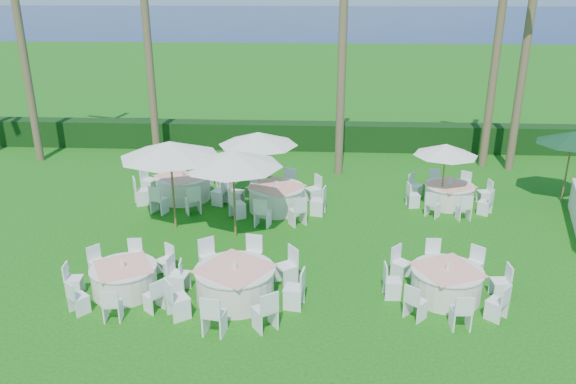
# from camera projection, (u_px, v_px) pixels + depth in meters

# --- Properties ---
(ground) EXTENTS (120.00, 120.00, 0.00)m
(ground) POSITION_uv_depth(u_px,v_px,m) (277.00, 276.00, 14.60)
(ground) COLOR #11570E
(ground) RESTS_ON ground
(hedge) EXTENTS (34.00, 1.00, 1.20)m
(hedge) POSITION_uv_depth(u_px,v_px,m) (297.00, 136.00, 25.61)
(hedge) COLOR black
(hedge) RESTS_ON ground
(ocean) EXTENTS (260.00, 260.00, 0.00)m
(ocean) POSITION_uv_depth(u_px,v_px,m) (316.00, 21.00, 109.97)
(ocean) COLOR #07104A
(ocean) RESTS_ON ground
(banquet_table_a) EXTENTS (2.82, 2.82, 0.87)m
(banquet_table_a) POSITION_uv_depth(u_px,v_px,m) (124.00, 279.00, 13.73)
(banquet_table_a) COLOR silver
(banquet_table_a) RESTS_ON ground
(banquet_table_b) EXTENTS (3.36, 3.36, 1.01)m
(banquet_table_b) POSITION_uv_depth(u_px,v_px,m) (235.00, 283.00, 13.40)
(banquet_table_b) COLOR silver
(banquet_table_b) RESTS_ON ground
(banquet_table_c) EXTENTS (3.01, 3.01, 0.92)m
(banquet_table_c) POSITION_uv_depth(u_px,v_px,m) (446.00, 282.00, 13.50)
(banquet_table_c) COLOR silver
(banquet_table_c) RESTS_ON ground
(banquet_table_d) EXTENTS (3.32, 3.32, 1.02)m
(banquet_table_d) POSITION_uv_depth(u_px,v_px,m) (183.00, 186.00, 19.72)
(banquet_table_d) COLOR silver
(banquet_table_d) RESTS_ON ground
(banquet_table_e) EXTENTS (3.31, 3.31, 1.00)m
(banquet_table_e) POSITION_uv_depth(u_px,v_px,m) (276.00, 197.00, 18.74)
(banquet_table_e) COLOR silver
(banquet_table_e) RESTS_ON ground
(banquet_table_f) EXTENTS (2.93, 2.93, 0.89)m
(banquet_table_f) POSITION_uv_depth(u_px,v_px,m) (449.00, 194.00, 19.14)
(banquet_table_f) COLOR silver
(banquet_table_f) RESTS_ON ground
(umbrella_a) EXTENTS (3.03, 3.03, 2.78)m
(umbrella_a) POSITION_uv_depth(u_px,v_px,m) (170.00, 149.00, 16.64)
(umbrella_a) COLOR brown
(umbrella_a) RESTS_ON ground
(umbrella_b) EXTENTS (2.90, 2.90, 2.69)m
(umbrella_b) POSITION_uv_depth(u_px,v_px,m) (233.00, 158.00, 16.06)
(umbrella_b) COLOR brown
(umbrella_b) RESTS_ON ground
(umbrella_c) EXTENTS (2.68, 2.68, 2.51)m
(umbrella_c) POSITION_uv_depth(u_px,v_px,m) (258.00, 139.00, 18.70)
(umbrella_c) COLOR brown
(umbrella_c) RESTS_ON ground
(umbrella_d) EXTENTS (2.11, 2.11, 2.22)m
(umbrella_d) POSITION_uv_depth(u_px,v_px,m) (446.00, 150.00, 18.39)
(umbrella_d) COLOR brown
(umbrella_d) RESTS_ON ground
(umbrella_green) EXTENTS (2.38, 2.38, 2.51)m
(umbrella_green) POSITION_uv_depth(u_px,v_px,m) (573.00, 138.00, 18.82)
(umbrella_green) COLOR brown
(umbrella_green) RESTS_ON ground
(palm_a) EXTENTS (4.15, 4.40, 10.77)m
(palm_a) POSITION_uv_depth(u_px,v_px,m) (18.00, 18.00, 22.08)
(palm_a) COLOR brown
(palm_a) RESTS_ON ground
(palm_b) EXTENTS (4.39, 4.18, 8.01)m
(palm_b) POSITION_uv_depth(u_px,v_px,m) (149.00, 54.00, 22.85)
(palm_b) COLOR brown
(palm_b) RESTS_ON ground
(palm_c) EXTENTS (4.21, 4.39, 11.26)m
(palm_c) POSITION_uv_depth(u_px,v_px,m) (344.00, 14.00, 20.38)
(palm_c) COLOR brown
(palm_c) RESTS_ON ground
(palm_d) EXTENTS (4.40, 4.15, 8.31)m
(palm_d) POSITION_uv_depth(u_px,v_px,m) (496.00, 53.00, 21.80)
(palm_d) COLOR brown
(palm_d) RESTS_ON ground
(palm_e) EXTENTS (4.32, 4.32, 10.25)m
(palm_e) POSITION_uv_depth(u_px,v_px,m) (529.00, 27.00, 21.02)
(palm_e) COLOR brown
(palm_e) RESTS_ON ground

